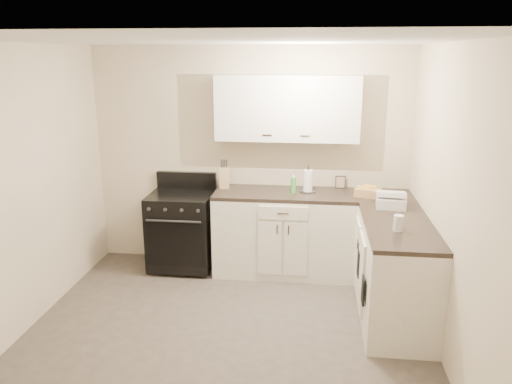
# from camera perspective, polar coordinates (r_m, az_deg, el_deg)

# --- Properties ---
(floor) EXTENTS (3.60, 3.60, 0.00)m
(floor) POSITION_cam_1_polar(r_m,az_deg,el_deg) (4.53, -3.63, -16.61)
(floor) COLOR #473F38
(floor) RESTS_ON ground
(ceiling) EXTENTS (3.60, 3.60, 0.00)m
(ceiling) POSITION_cam_1_polar(r_m,az_deg,el_deg) (3.84, -4.29, 16.89)
(ceiling) COLOR white
(ceiling) RESTS_ON wall_back
(wall_back) EXTENTS (3.60, 0.00, 3.60)m
(wall_back) POSITION_cam_1_polar(r_m,az_deg,el_deg) (5.73, -0.68, 3.89)
(wall_back) COLOR beige
(wall_back) RESTS_ON ground
(wall_right) EXTENTS (0.00, 3.60, 3.60)m
(wall_right) POSITION_cam_1_polar(r_m,az_deg,el_deg) (4.09, 21.74, -2.03)
(wall_right) COLOR beige
(wall_right) RESTS_ON ground
(wall_left) EXTENTS (0.00, 3.60, 3.60)m
(wall_left) POSITION_cam_1_polar(r_m,az_deg,el_deg) (4.67, -26.19, -0.43)
(wall_left) COLOR beige
(wall_left) RESTS_ON ground
(wall_front) EXTENTS (3.60, 0.00, 3.60)m
(wall_front) POSITION_cam_1_polar(r_m,az_deg,el_deg) (2.39, -11.95, -13.75)
(wall_front) COLOR beige
(wall_front) RESTS_ON ground
(base_cabinets_back) EXTENTS (1.55, 0.60, 0.90)m
(base_cabinets_back) POSITION_cam_1_polar(r_m,az_deg,el_deg) (5.63, 3.27, -4.84)
(base_cabinets_back) COLOR silver
(base_cabinets_back) RESTS_ON floor
(base_cabinets_right) EXTENTS (0.60, 1.90, 0.90)m
(base_cabinets_right) POSITION_cam_1_polar(r_m,az_deg,el_deg) (5.08, 15.13, -7.71)
(base_cabinets_right) COLOR silver
(base_cabinets_right) RESTS_ON floor
(countertop_back) EXTENTS (1.55, 0.60, 0.04)m
(countertop_back) POSITION_cam_1_polar(r_m,az_deg,el_deg) (5.48, 3.34, -0.23)
(countertop_back) COLOR black
(countertop_back) RESTS_ON base_cabinets_back
(countertop_right) EXTENTS (0.60, 1.90, 0.04)m
(countertop_right) POSITION_cam_1_polar(r_m,az_deg,el_deg) (4.92, 15.51, -2.66)
(countertop_right) COLOR black
(countertop_right) RESTS_ON base_cabinets_right
(upper_cabinets) EXTENTS (1.55, 0.30, 0.70)m
(upper_cabinets) POSITION_cam_1_polar(r_m,az_deg,el_deg) (5.46, 3.59, 9.54)
(upper_cabinets) COLOR silver
(upper_cabinets) RESTS_ON wall_back
(stove) EXTENTS (0.70, 0.60, 0.85)m
(stove) POSITION_cam_1_polar(r_m,az_deg,el_deg) (5.78, -8.46, -4.33)
(stove) COLOR black
(stove) RESTS_ON floor
(knife_block) EXTENTS (0.12, 0.11, 0.24)m
(knife_block) POSITION_cam_1_polar(r_m,az_deg,el_deg) (5.63, -3.65, 1.64)
(knife_block) COLOR tan
(knife_block) RESTS_ON countertop_back
(paper_towel) EXTENTS (0.12, 0.12, 0.25)m
(paper_towel) POSITION_cam_1_polar(r_m,az_deg,el_deg) (5.49, 5.95, 1.26)
(paper_towel) COLOR white
(paper_towel) RESTS_ON countertop_back
(soap_bottle) EXTENTS (0.06, 0.06, 0.17)m
(soap_bottle) POSITION_cam_1_polar(r_m,az_deg,el_deg) (5.44, 4.29, 0.79)
(soap_bottle) COLOR green
(soap_bottle) RESTS_ON countertop_back
(picture_frame) EXTENTS (0.11, 0.04, 0.14)m
(picture_frame) POSITION_cam_1_polar(r_m,az_deg,el_deg) (5.70, 9.63, 1.13)
(picture_frame) COLOR black
(picture_frame) RESTS_ON countertop_back
(wicker_basket) EXTENTS (0.30, 0.25, 0.09)m
(wicker_basket) POSITION_cam_1_polar(r_m,az_deg,el_deg) (5.43, 12.64, -0.07)
(wicker_basket) COLOR tan
(wicker_basket) RESTS_ON countertop_right
(countertop_grill) EXTENTS (0.30, 0.29, 0.10)m
(countertop_grill) POSITION_cam_1_polar(r_m,az_deg,el_deg) (5.11, 15.15, -1.11)
(countertop_grill) COLOR white
(countertop_grill) RESTS_ON countertop_right
(glass_jar) EXTENTS (0.08, 0.08, 0.14)m
(glass_jar) POSITION_cam_1_polar(r_m,az_deg,el_deg) (4.44, 15.96, -3.43)
(glass_jar) COLOR silver
(glass_jar) RESTS_ON countertop_right
(oven_mitt_near) EXTENTS (0.02, 0.14, 0.24)m
(oven_mitt_near) POSITION_cam_1_polar(r_m,az_deg,el_deg) (4.45, 12.15, -10.94)
(oven_mitt_near) COLOR black
(oven_mitt_near) RESTS_ON base_cabinets_right
(oven_mitt_far) EXTENTS (0.02, 0.14, 0.25)m
(oven_mitt_far) POSITION_cam_1_polar(r_m,az_deg,el_deg) (4.86, 11.66, -8.02)
(oven_mitt_far) COLOR black
(oven_mitt_far) RESTS_ON base_cabinets_right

